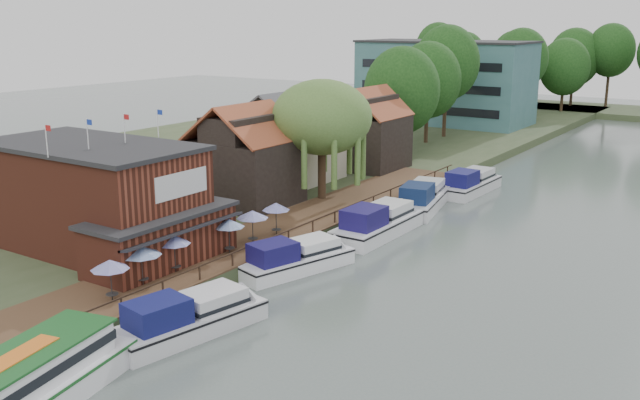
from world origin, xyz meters
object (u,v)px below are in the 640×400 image
Objects in this scene: umbrella_4 at (253,227)px; cruiser_1 at (295,254)px; hotel_block at (445,82)px; cottage_a at (244,155)px; umbrella_5 at (276,219)px; tour_boat at (10,391)px; umbrella_1 at (142,266)px; cruiser_0 at (189,313)px; cruiser_4 at (470,180)px; umbrella_3 at (229,236)px; umbrella_0 at (111,280)px; cruiser_2 at (378,219)px; cottage_b at (286,136)px; swan at (93,350)px; willow at (322,140)px; umbrella_2 at (175,254)px; cottage_c at (368,128)px; pub at (112,199)px; cruiser_3 at (423,195)px.

cruiser_1 is at bearing -6.62° from umbrella_4.
hotel_block is 2.64× the size of cruiser_1.
cottage_a is 11.99m from umbrella_4.
umbrella_5 is 0.19× the size of tour_boat.
cruiser_0 is (5.36, -1.73, -1.07)m from umbrella_1.
umbrella_3 is at bearing -97.97° from cruiser_4.
umbrella_0 is at bearing -69.48° from cottage_a.
cruiser_1 is at bearing 80.19° from tour_boat.
umbrella_0 is 22.57m from cruiser_2.
hotel_block is 56.47m from cottage_a.
umbrella_0 is at bearing -70.69° from cottage_b.
hotel_block reaches higher than cottage_b.
cruiser_2 is at bearing 85.84° from swan.
umbrella_3 is 13.88m from swan.
willow reaches higher than cruiser_4.
cruiser_2 reaches higher than cruiser_1.
hotel_block is 73.45m from umbrella_2.
cruiser_2 is at bearing 69.74° from umbrella_3.
cottage_c is at bearing 99.82° from umbrella_1.
hotel_block is 42.99m from cruiser_4.
cottage_b is at bearing -150.66° from cruiser_4.
cottage_b is at bearing 144.04° from cruiser_1.
cottage_c is at bearing 127.27° from cruiser_1.
umbrella_1 is at bearing -91.84° from umbrella_4.
pub is at bearing -90.00° from cottage_c.
umbrella_0 reaches higher than cruiser_4.
cruiser_4 is 23.01× the size of swan.
umbrella_5 is at bearing 88.00° from umbrella_2.
umbrella_3 is at bearing 86.96° from umbrella_1.
tour_boat reaches higher than cruiser_2.
hotel_block is 2.39× the size of cruiser_3.
cottage_c is at bearing 90.99° from tour_boat.
umbrella_2 is (6.51, -34.83, -2.96)m from cottage_c.
tour_boat is at bearing -68.79° from cottage_b.
umbrella_2 is (3.01, -20.83, -3.93)m from willow.
willow reaches higher than cruiser_1.
umbrella_2 reaches higher than swan.
pub is at bearing 166.88° from cruiser_0.
cruiser_3 is 24.20× the size of swan.
cottage_a is 22.75m from cruiser_4.
hotel_block is at bearing 122.37° from cruiser_1.
pub reaches higher than tour_boat.
cottage_a is 0.85× the size of cruiser_4.
cottage_a reaches higher than umbrella_5.
umbrella_3 and umbrella_5 have the same top height.
cottage_c reaches higher than pub.
umbrella_2 is at bearing 108.73° from swan.
umbrella_3 is 1.00× the size of umbrella_4.
cruiser_1 is (10.78, -28.07, -4.09)m from cottage_c.
pub is 1.92× the size of willow.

